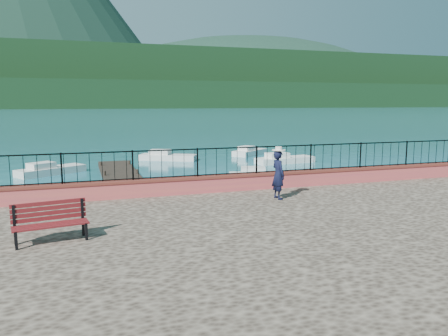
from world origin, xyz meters
TOP-DOWN VIEW (x-y plane):
  - ground at (0.00, 0.00)m, footprint 2000.00×2000.00m
  - parapet at (0.00, 3.70)m, footprint 28.00×0.46m
  - railing at (0.00, 3.70)m, footprint 27.00×0.05m
  - dock at (-2.00, 12.00)m, footprint 2.00×16.00m
  - far_forest at (0.00, 300.00)m, footprint 900.00×60.00m
  - foothills at (0.00, 360.00)m, footprint 900.00×120.00m
  - companion_hill at (220.00, 560.00)m, footprint 448.00×384.00m
  - park_bench at (-4.83, -0.47)m, footprint 1.68×0.79m
  - person at (1.94, 1.97)m, footprint 0.43×0.61m
  - hat at (1.94, 1.97)m, footprint 0.44×0.44m
  - boat_0 at (-3.15, 7.59)m, footprint 4.28×1.68m
  - boat_1 at (5.41, 11.09)m, footprint 4.01×2.56m
  - boat_2 at (9.75, 17.25)m, footprint 4.51×1.89m
  - boat_3 at (-5.85, 17.30)m, footprint 4.09×3.30m
  - boat_4 at (2.14, 21.45)m, footprint 4.33×3.10m
  - boat_5 at (9.15, 22.49)m, footprint 3.60×3.20m

SIDE VIEW (x-z plane):
  - ground at x=0.00m, z-range 0.00..0.00m
  - companion_hill at x=220.00m, z-range -90.00..90.00m
  - dock at x=-2.00m, z-range 0.00..0.30m
  - boat_0 at x=-3.15m, z-range 0.00..0.80m
  - boat_1 at x=5.41m, z-range 0.00..0.80m
  - boat_2 at x=9.75m, z-range 0.00..0.80m
  - boat_3 at x=-5.85m, z-range 0.00..0.80m
  - boat_4 at x=2.14m, z-range 0.00..0.80m
  - boat_5 at x=9.15m, z-range 0.00..0.80m
  - park_bench at x=-4.83m, z-range 1.03..1.92m
  - parapet at x=0.00m, z-range 1.20..1.78m
  - person at x=1.94m, z-range 1.20..2.79m
  - railing at x=0.00m, z-range 1.78..2.73m
  - hat at x=1.94m, z-range 2.79..2.91m
  - far_forest at x=0.00m, z-range 0.00..18.00m
  - foothills at x=0.00m, z-range 0.00..44.00m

